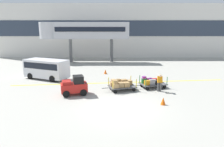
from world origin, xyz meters
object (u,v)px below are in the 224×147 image
Objects in this scene: baggage_cart_middle at (151,82)px; baggage_cart_lead at (120,84)px; baggage_handler at (159,82)px; shuttle_van at (46,68)px; baggage_tug at (74,86)px; safety_cone_near at (162,101)px; safety_cone_far at (105,72)px.

baggage_cart_lead is at bearing -163.28° from baggage_cart_middle.
shuttle_van is at bearing 157.57° from baggage_handler.
safety_cone_near is at bearing -18.60° from baggage_tug.
shuttle_van reaches higher than safety_cone_near.
safety_cone_near is (2.87, -3.46, -0.27)m from baggage_cart_lead.
shuttle_van is at bearing 151.45° from baggage_cart_lead.
baggage_handler is (3.31, -0.33, 0.32)m from baggage_cart_lead.
safety_cone_near is 1.00× the size of safety_cone_far.
baggage_handler is 8.61m from safety_cone_far.
baggage_handler is 3.22m from safety_cone_near.
safety_cone_near is at bearing -97.99° from baggage_handler.
shuttle_van is at bearing 162.39° from baggage_cart_middle.
baggage_tug is 6.80m from shuttle_van.
baggage_cart_lead reaches higher than safety_cone_near.
shuttle_van is at bearing -158.84° from safety_cone_far.
safety_cone_near is (6.76, -2.27, -0.48)m from baggage_tug.
safety_cone_near and safety_cone_far have the same top height.
baggage_tug is 1.49× the size of baggage_handler.
baggage_cart_middle is at bearing 16.86° from baggage_tug.
shuttle_van reaches higher than baggage_cart_lead.
baggage_tug is 4.07m from baggage_cart_lead.
safety_cone_far is at bearing 103.32° from baggage_cart_lead.
baggage_cart_lead is 3.02m from baggage_cart_middle.
baggage_tug is 4.23× the size of safety_cone_far.
baggage_cart_middle is 11.33m from shuttle_van.
baggage_cart_middle is (6.78, 2.06, -0.24)m from baggage_tug.
baggage_cart_lead reaches higher than safety_cone_far.
baggage_tug is 0.75× the size of baggage_cart_middle.
baggage_cart_middle is at bearing -17.61° from shuttle_van.
baggage_cart_middle is 1.97× the size of baggage_handler.
shuttle_van is (-10.78, 3.42, 0.73)m from baggage_cart_middle.
baggage_tug is 7.25m from baggage_handler.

